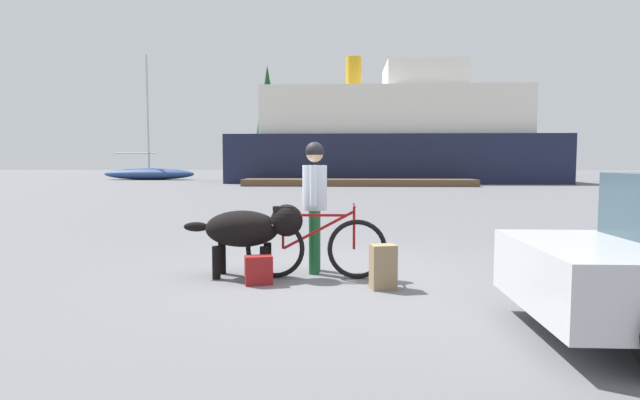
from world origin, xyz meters
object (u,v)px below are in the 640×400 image
at_px(backpack, 383,267).
at_px(dog, 251,229).
at_px(handbag_pannier, 259,270).
at_px(bicycle, 315,247).
at_px(sailboat_moored, 149,173).
at_px(ferry_boat, 392,138).
at_px(person_cyclist, 315,194).

bearing_deg(backpack, dog, 161.64).
xyz_separation_m(backpack, handbag_pannier, (-1.45, 0.13, -0.08)).
relative_size(bicycle, sailboat_moored, 0.18).
relative_size(handbag_pannier, ferry_boat, 0.02).
bearing_deg(bicycle, sailboat_moored, 114.32).
relative_size(person_cyclist, dog, 1.13).
bearing_deg(dog, backpack, -18.36).
height_order(bicycle, backpack, bicycle).
relative_size(person_cyclist, sailboat_moored, 0.18).
bearing_deg(backpack, ferry_boat, 84.63).
bearing_deg(person_cyclist, ferry_boat, 82.93).
distance_m(handbag_pannier, ferry_boat, 31.38).
bearing_deg(backpack, bicycle, 148.92).
xyz_separation_m(person_cyclist, handbag_pannier, (-0.62, -0.71, -0.85)).
relative_size(backpack, sailboat_moored, 0.05).
bearing_deg(ferry_boat, bicycle, -96.95).
height_order(bicycle, person_cyclist, person_cyclist).
distance_m(dog, handbag_pannier, 0.62).
bearing_deg(handbag_pannier, backpack, -5.28).
bearing_deg(backpack, handbag_pannier, 174.72).
xyz_separation_m(backpack, sailboat_moored, (-15.90, 33.89, 0.26)).
distance_m(bicycle, person_cyclist, 0.72).
distance_m(person_cyclist, dog, 0.94).
bearing_deg(sailboat_moored, ferry_boat, -8.52).
distance_m(handbag_pannier, sailboat_moored, 36.72).
relative_size(bicycle, handbag_pannier, 5.15).
distance_m(dog, backpack, 1.74).
bearing_deg(sailboat_moored, person_cyclist, -65.48).
bearing_deg(handbag_pannier, sailboat_moored, 113.18).
height_order(handbag_pannier, ferry_boat, ferry_boat).
bearing_deg(dog, bicycle, -3.53).
bearing_deg(backpack, person_cyclist, 134.60).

